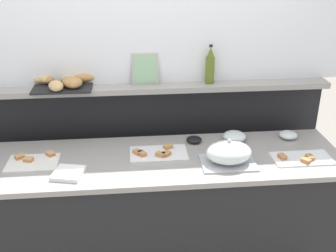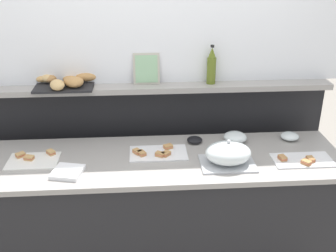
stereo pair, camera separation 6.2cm
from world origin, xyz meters
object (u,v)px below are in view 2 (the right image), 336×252
at_px(sandwich_platter_side, 302,160).
at_px(glass_bowl_extra, 290,136).
at_px(glass_bowl_medium, 235,137).
at_px(napkin_stack, 68,172).
at_px(framed_picture, 146,69).
at_px(serving_cloche, 228,154).
at_px(sandwich_platter_front, 33,160).
at_px(bread_basket, 65,81).
at_px(condiment_bowl_dark, 195,140).
at_px(olive_oil_bottle, 211,66).
at_px(sandwich_platter_rear, 157,153).

relative_size(sandwich_platter_side, glass_bowl_extra, 2.99).
bearing_deg(glass_bowl_extra, sandwich_platter_side, -94.91).
xyz_separation_m(glass_bowl_medium, napkin_stack, (-1.10, -0.36, -0.02)).
height_order(glass_bowl_medium, napkin_stack, glass_bowl_medium).
height_order(sandwich_platter_side, framed_picture, framed_picture).
height_order(serving_cloche, glass_bowl_medium, serving_cloche).
height_order(sandwich_platter_side, serving_cloche, serving_cloche).
bearing_deg(framed_picture, glass_bowl_extra, -14.92).
bearing_deg(sandwich_platter_front, framed_picture, 31.52).
bearing_deg(bread_basket, condiment_bowl_dark, -15.21).
relative_size(glass_bowl_medium, condiment_bowl_dark, 1.52).
bearing_deg(serving_cloche, glass_bowl_medium, 69.43).
relative_size(sandwich_platter_side, olive_oil_bottle, 1.37).
relative_size(napkin_stack, framed_picture, 0.77).
bearing_deg(glass_bowl_medium, napkin_stack, -161.75).
bearing_deg(condiment_bowl_dark, napkin_stack, -155.84).
bearing_deg(framed_picture, glass_bowl_medium, -23.79).
bearing_deg(sandwich_platter_side, sandwich_platter_rear, 170.24).
bearing_deg(sandwich_platter_front, olive_oil_bottle, 19.73).
height_order(glass_bowl_medium, condiment_bowl_dark, glass_bowl_medium).
xyz_separation_m(sandwich_platter_side, glass_bowl_extra, (0.03, 0.31, 0.01)).
bearing_deg(glass_bowl_extra, sandwich_platter_front, -173.77).
distance_m(sandwich_platter_front, glass_bowl_extra, 1.74).
xyz_separation_m(glass_bowl_extra, olive_oil_bottle, (-0.53, 0.24, 0.45)).
bearing_deg(sandwich_platter_rear, condiment_bowl_dark, 30.42).
bearing_deg(glass_bowl_extra, sandwich_platter_rear, -170.68).
relative_size(sandwich_platter_side, glass_bowl_medium, 2.34).
distance_m(glass_bowl_medium, glass_bowl_extra, 0.39).
bearing_deg(serving_cloche, bread_basket, 152.01).
xyz_separation_m(sandwich_platter_front, glass_bowl_extra, (1.73, 0.19, 0.01)).
distance_m(serving_cloche, framed_picture, 0.85).
distance_m(sandwich_platter_rear, bread_basket, 0.83).
relative_size(sandwich_platter_rear, sandwich_platter_side, 0.99).
height_order(sandwich_platter_front, framed_picture, framed_picture).
distance_m(serving_cloche, condiment_bowl_dark, 0.36).
height_order(sandwich_platter_front, glass_bowl_extra, glass_bowl_extra).
distance_m(sandwich_platter_front, framed_picture, 0.98).
bearing_deg(sandwich_platter_front, condiment_bowl_dark, 10.24).
bearing_deg(olive_oil_bottle, glass_bowl_medium, -58.82).
bearing_deg(napkin_stack, condiment_bowl_dark, 24.16).
relative_size(sandwich_platter_rear, bread_basket, 0.83).
distance_m(sandwich_platter_side, olive_oil_bottle, 0.88).
distance_m(glass_bowl_extra, napkin_stack, 1.53).
height_order(condiment_bowl_dark, bread_basket, bread_basket).
bearing_deg(olive_oil_bottle, condiment_bowl_dark, -120.08).
bearing_deg(glass_bowl_medium, sandwich_platter_side, -40.51).
distance_m(condiment_bowl_dark, olive_oil_bottle, 0.53).
height_order(napkin_stack, bread_basket, bread_basket).
xyz_separation_m(olive_oil_bottle, framed_picture, (-0.46, 0.02, -0.01)).
bearing_deg(sandwich_platter_side, glass_bowl_medium, 139.49).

